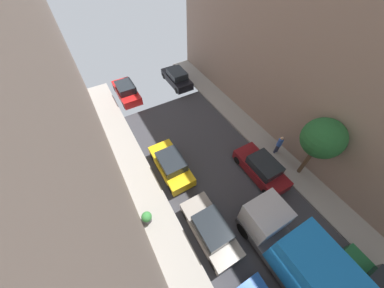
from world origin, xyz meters
name	(u,v)px	position (x,y,z in m)	size (l,w,h in m)	color
ground	(286,265)	(0.00, 0.00, 0.00)	(32.00, 32.00, 0.00)	#38383D
sidewalk_right	(344,219)	(5.00, 0.00, 0.07)	(2.00, 44.00, 0.15)	gray
parked_car_left_3	(211,229)	(-2.70, 3.47, 0.72)	(1.78, 4.20, 1.57)	gray
parked_car_left_4	(171,165)	(-2.70, 8.62, 0.72)	(1.78, 4.20, 1.57)	gold
parked_car_left_5	(126,91)	(-2.70, 18.66, 0.72)	(1.78, 4.20, 1.57)	red
parked_car_right_1	(262,168)	(2.70, 5.18, 0.72)	(1.78, 4.20, 1.57)	maroon
parked_car_right_2	(177,78)	(2.70, 18.31, 0.72)	(1.78, 4.20, 1.57)	black
delivery_truck	(303,264)	(0.00, -0.27, 1.79)	(2.26, 6.60, 3.38)	#4C4C51
pedestrian	(279,144)	(5.06, 6.02, 1.07)	(0.40, 0.36, 1.72)	#2D334C
street_tree_1	(323,139)	(5.26, 3.86, 3.74)	(2.49, 2.49, 4.87)	brown
potted_plant_0	(147,217)	(-5.62, 5.96, 0.66)	(0.62, 0.62, 0.93)	slate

